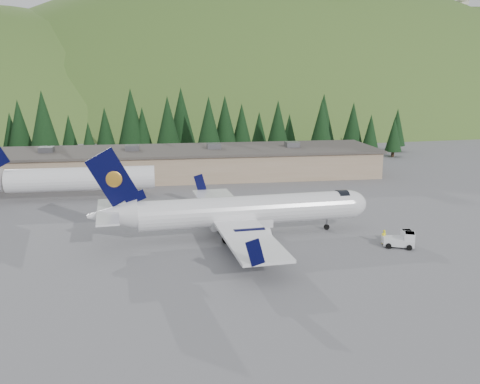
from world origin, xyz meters
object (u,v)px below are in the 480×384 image
second_airliner (62,179)px  terminal_building (187,163)px  baggage_tug_a (400,239)px  ramp_worker (384,237)px  baggage_tug_b (402,241)px  airliner (240,212)px

second_airliner → terminal_building: size_ratio=0.39×
baggage_tug_a → ramp_worker: size_ratio=2.04×
second_airliner → baggage_tug_b: (41.26, -29.02, -2.53)m
second_airliner → airliner: bearing=-42.7°
baggage_tug_b → airliner: bearing=-178.4°
airliner → baggage_tug_b: bearing=-26.3°
second_airliner → baggage_tug_a: size_ratio=8.05×
airliner → baggage_tug_a: airliner is taller
baggage_tug_a → airliner: bearing=166.9°
terminal_building → second_airliner: bearing=-141.2°
baggage_tug_b → terminal_building: 49.86m
baggage_tug_b → ramp_worker: 2.11m
ramp_worker → airliner: bearing=-23.7°
second_airliner → terminal_building: 25.55m
second_airliner → terminal_building: second_airliner is taller
terminal_building → ramp_worker: terminal_building is taller
terminal_building → ramp_worker: (19.83, -43.54, -1.79)m
terminal_building → baggage_tug_a: bearing=-64.2°
baggage_tug_a → ramp_worker: (-1.63, 0.80, 0.06)m
airliner → ramp_worker: size_ratio=20.16×
baggage_tug_b → second_airliner: bearing=168.4°
baggage_tug_b → ramp_worker: baggage_tug_b is taller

